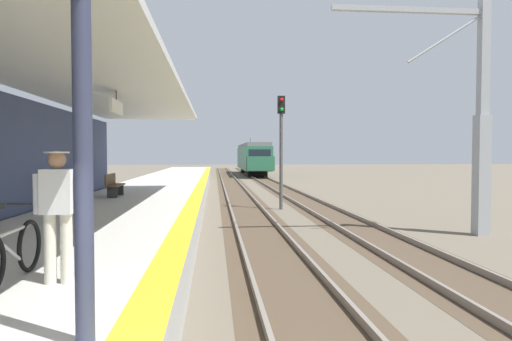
{
  "coord_description": "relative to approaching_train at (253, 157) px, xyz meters",
  "views": [
    {
      "loc": [
        0.45,
        -2.29,
        2.52
      ],
      "look_at": [
        1.56,
        9.48,
        2.1
      ],
      "focal_mm": 31.22,
      "sensor_mm": 36.0,
      "label": 1
    }
  ],
  "objects": [
    {
      "name": "station_building_with_canopy",
      "position": [
        -9.6,
        -45.19,
        0.48
      ],
      "size": [
        4.85,
        24.0,
        4.43
      ],
      "color": "#4C4C4C",
      "rests_on": "ground"
    },
    {
      "name": "track_pair_nearest_platform",
      "position": [
        -3.4,
        -33.36,
        -2.13
      ],
      "size": [
        2.34,
        120.0,
        0.16
      ],
      "color": "#4C3D2D",
      "rests_on": "ground"
    },
    {
      "name": "track_pair_middle",
      "position": [
        -0.0,
        -33.36,
        -2.13
      ],
      "size": [
        2.34,
        120.0,
        0.16
      ],
      "color": "#4C3D2D",
      "rests_on": "ground"
    },
    {
      "name": "catenary_pylon_far_side",
      "position": [
        3.14,
        -42.54,
        1.43
      ],
      "size": [
        5.0,
        0.4,
        7.5
      ],
      "color": "#9EA3A8",
      "rests_on": "ground"
    },
    {
      "name": "bicycle_beside_commuter",
      "position": [
        -7.41,
        -49.82,
        -0.88
      ],
      "size": [
        0.48,
        1.82,
        1.04
      ],
      "color": "black",
      "rests_on": "station_platform"
    },
    {
      "name": "platform_bench",
      "position": [
        -8.74,
        -38.03,
        -0.8
      ],
      "size": [
        0.45,
        1.6,
        0.88
      ],
      "color": "brown",
      "rests_on": "station_platform"
    },
    {
      "name": "approaching_train",
      "position": [
        0.0,
        0.0,
        0.0
      ],
      "size": [
        2.93,
        19.6,
        4.76
      ],
      "color": "#286647",
      "rests_on": "ground"
    },
    {
      "name": "station_platform",
      "position": [
        -7.8,
        -37.36,
        -1.73
      ],
      "size": [
        5.0,
        80.0,
        0.91
      ],
      "color": "#B7B5AD",
      "rests_on": "ground"
    },
    {
      "name": "commuter_person",
      "position": [
        -6.81,
        -49.88,
        -0.34
      ],
      "size": [
        0.59,
        0.3,
        1.67
      ],
      "color": "beige",
      "rests_on": "station_platform"
    },
    {
      "name": "rail_signal_post",
      "position": [
        -1.79,
        -35.44,
        1.02
      ],
      "size": [
        0.32,
        0.34,
        5.2
      ],
      "color": "#4C4C4C",
      "rests_on": "ground"
    }
  ]
}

